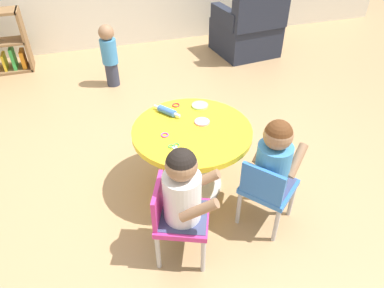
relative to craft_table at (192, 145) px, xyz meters
The scene contains 14 objects.
ground_plane 0.38m from the craft_table, ahead, with size 10.00×10.00×0.00m, color tan.
craft_table is the anchor object (origin of this frame).
child_chair_left 0.59m from the craft_table, 116.53° to the right, with size 0.39×0.39×0.54m.
seated_child_left 0.60m from the craft_table, 112.63° to the right, with size 0.42×0.38×0.51m.
child_chair_right 0.59m from the craft_table, 55.29° to the right, with size 0.42×0.42×0.54m.
seated_child_right 0.60m from the craft_table, 51.39° to the right, with size 0.44×0.42×0.51m.
armchair_dark 2.58m from the craft_table, 56.19° to the left, with size 0.78×0.79×0.85m.
toddler_standing 1.83m from the craft_table, 100.77° to the left, with size 0.17×0.17×0.67m.
rolling_pin 0.30m from the craft_table, 115.95° to the left, with size 0.15×0.20×0.05m.
craft_scissors 0.28m from the craft_table, 133.80° to the right, with size 0.08×0.14×0.01m.
playdough_blob_0 0.17m from the craft_table, 28.78° to the left, with size 0.10×0.10×0.01m, color pink.
playdough_blob_1 0.32m from the craft_table, 60.64° to the left, with size 0.12×0.12×0.02m, color #B2E58C.
cookie_cutter_0 0.35m from the craft_table, 93.88° to the left, with size 0.06×0.06×0.01m, color red.
cookie_cutter_1 0.24m from the craft_table, behind, with size 0.05×0.05×0.01m, color #D83FA5.
Camera 1 is at (-0.59, -1.82, 1.85)m, focal length 32.63 mm.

